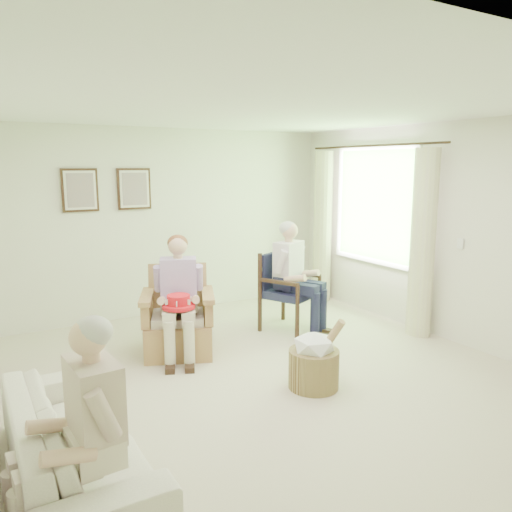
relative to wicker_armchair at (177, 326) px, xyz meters
name	(u,v)px	position (x,y,z in m)	size (l,w,h in m)	color
floor	(269,380)	(0.49, -1.19, -0.31)	(5.50, 5.50, 0.00)	#C1B29B
back_wall	(166,222)	(0.49, 1.56, 0.99)	(5.00, 0.04, 2.60)	silver
right_wall	(448,233)	(2.99, -1.19, 0.99)	(0.04, 5.50, 2.60)	silver
ceiling	(271,108)	(0.49, -1.19, 2.29)	(5.00, 5.50, 0.02)	white
window	(375,203)	(2.95, 0.01, 1.28)	(0.13, 2.50, 1.63)	#2D6B23
curtain_left	(422,244)	(2.82, -0.97, 0.84)	(0.34, 0.34, 2.30)	beige
curtain_right	(323,227)	(2.82, 0.99, 0.84)	(0.34, 0.34, 2.30)	beige
framed_print_left	(80,190)	(-0.66, 1.52, 1.47)	(0.45, 0.05, 0.55)	#382114
framed_print_right	(134,189)	(0.04, 1.52, 1.47)	(0.45, 0.05, 0.55)	#382114
wicker_armchair	(177,326)	(0.00, 0.00, 0.00)	(0.76, 0.75, 0.97)	tan
wood_armchair	(286,287)	(1.55, 0.11, 0.23)	(0.64, 0.60, 0.98)	black
sofa	(75,440)	(-1.46, -1.86, -0.03)	(0.76, 1.94, 0.57)	silver
person_wicker	(181,289)	(0.00, -0.13, 0.45)	(0.40, 0.63, 1.32)	beige
person_dark	(294,269)	(1.55, -0.05, 0.50)	(0.40, 0.63, 1.37)	#191C38
person_sofa	(89,418)	(-1.46, -2.40, 0.39)	(0.42, 0.62, 1.24)	beige
red_hat	(179,303)	(-0.10, -0.32, 0.36)	(0.35, 0.35, 0.14)	red
hatbox	(314,360)	(0.77, -1.53, -0.03)	(0.53, 0.53, 0.70)	tan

